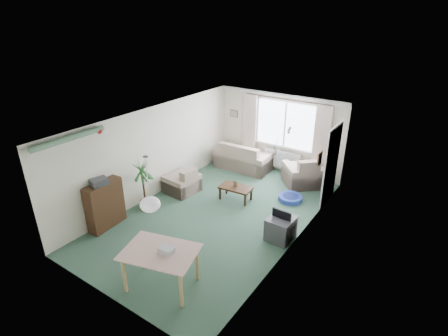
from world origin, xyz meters
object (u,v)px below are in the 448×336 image
Objects in this scene: bookshelf at (105,205)px; pet_bed at (290,198)px; armchair_left at (182,179)px; dining_table at (162,269)px; armchair_corner at (303,170)px; houseplant at (143,185)px; coffee_table at (236,193)px; tv_cube at (281,229)px; sofa at (244,155)px.

pet_bed is at bearing 45.03° from bookshelf.
dining_table is at bearing 39.45° from armchair_left.
bookshelf is 2.51m from dining_table.
bookshelf is (-0.34, -2.25, 0.19)m from armchair_left.
houseplant is (-2.72, -3.50, 0.23)m from armchair_corner.
armchair_left is at bearing -163.14° from coffee_table.
tv_cube is (3.35, 0.76, -0.41)m from houseplant.
armchair_left is 1.42× the size of tv_cube.
dining_table is (-0.51, -5.24, -0.07)m from armchair_corner.
armchair_corner reaches higher than pet_bed.
dining_table is 1.90× the size of pet_bed.
coffee_table is at bearing 16.08° from armchair_corner.
armchair_left is 0.98× the size of coffee_table.
coffee_table is (1.47, 0.44, -0.18)m from armchair_left.
sofa is at bearing 170.20° from armchair_left.
houseplant is at bearing 75.44° from bookshelf.
bookshelf reaches higher than pet_bed.
coffee_table is at bearing 52.17° from bookshelf.
pet_bed is (-0.52, 1.70, -0.20)m from tv_cube.
tv_cube is (2.61, -2.77, -0.17)m from sofa.
bookshelf reaches higher than coffee_table.
sofa is 2.06m from coffee_table.
sofa is 2.05× the size of coffee_table.
armchair_corner is at bearing 105.16° from tv_cube.
sofa is 1.44× the size of dining_table.
sofa is 2.37m from armchair_left.
bookshelf is at bearing -3.94° from armchair_left.
armchair_corner reaches higher than sofa.
bookshelf reaches higher than tv_cube.
tv_cube is (3.54, 1.78, -0.29)m from bookshelf.
armchair_corner is 0.73× the size of houseplant.
houseplant is 3.79m from pet_bed.
dining_table is 2.74m from tv_cube.
pet_bed is (2.83, 2.46, -0.61)m from houseplant.
coffee_table is 1.34× the size of pet_bed.
houseplant is 1.13× the size of dining_table.
armchair_corner is 4.44m from houseplant.
dining_table reaches higher than pet_bed.
coffee_table reaches higher than pet_bed.
dining_table is at bearing 104.01° from sofa.
sofa is 1.55× the size of bookshelf.
sofa is at bearing 74.41° from bookshelf.
coffee_table is 1.96m from tv_cube.
bookshelf is at bearing 76.84° from sofa.
armchair_left is 2.96m from pet_bed.
houseplant is (0.19, 1.02, 0.12)m from bookshelf.
dining_table is at bearing -80.11° from coffee_table.
pet_bed is (0.62, 4.19, -0.31)m from dining_table.
armchair_corner is at bearing 136.17° from armchair_left.
houseplant reaches higher than pet_bed.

